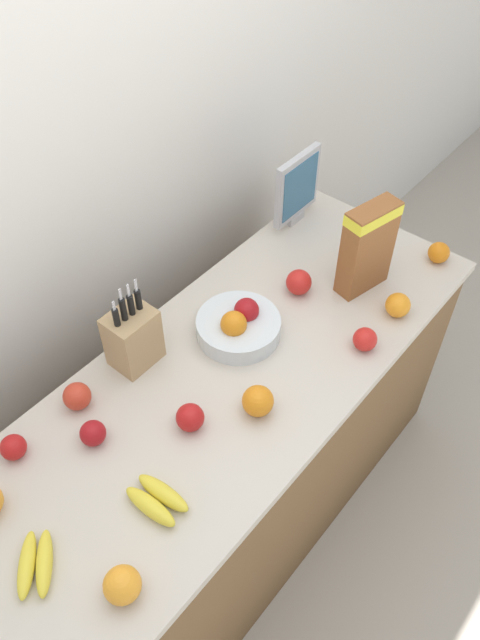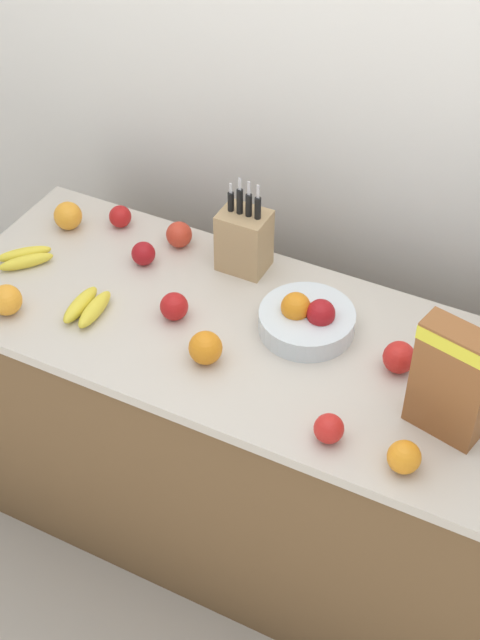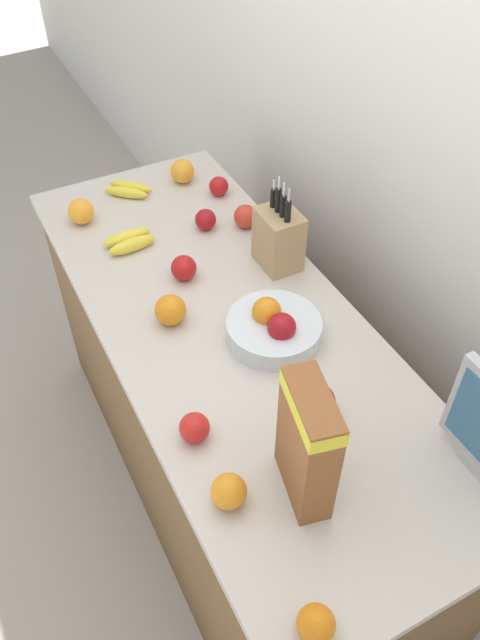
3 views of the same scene
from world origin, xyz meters
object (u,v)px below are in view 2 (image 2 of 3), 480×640
at_px(fruit_bowl, 307,319).
at_px(orange_mid_left, 205,348).
at_px(cereal_box, 452,378).
at_px(banana_bunch_right, 25,258).
at_px(banana_bunch_left, 87,307).
at_px(apple_near_bananas, 179,235).
at_px(apple_rightmost, 143,254).
at_px(orange_front_left, 404,457).
at_px(orange_near_bowl, 68,216).
at_px(orange_back_center, 6,300).
at_px(apple_by_knife_block, 174,306).
at_px(apple_front, 120,216).
at_px(apple_rear, 329,429).
at_px(knife_block, 244,240).
at_px(apple_middle, 399,357).

height_order(fruit_bowl, orange_mid_left, fruit_bowl).
distance_m(cereal_box, banana_bunch_right, 1.25).
relative_size(banana_bunch_left, apple_near_bananas, 2.06).
height_order(cereal_box, apple_near_bananas, cereal_box).
bearing_deg(apple_rightmost, orange_mid_left, -37.69).
bearing_deg(orange_front_left, orange_near_bowl, 160.72).
distance_m(cereal_box, orange_back_center, 1.17).
xyz_separation_m(cereal_box, orange_front_left, (-0.04, -0.16, -0.13)).
bearing_deg(orange_near_bowl, apple_rightmost, -9.13).
bearing_deg(apple_by_knife_block, cereal_box, -4.10).
distance_m(apple_near_bananas, apple_front, 0.20).
xyz_separation_m(banana_bunch_left, banana_bunch_right, (-0.28, 0.10, -0.00)).
bearing_deg(orange_back_center, cereal_box, 6.32).
bearing_deg(cereal_box, apple_near_bananas, 172.31).
distance_m(fruit_bowl, orange_mid_left, 0.28).
xyz_separation_m(apple_front, orange_back_center, (-0.06, -0.47, 0.01)).
distance_m(apple_by_knife_block, orange_back_center, 0.45).
bearing_deg(orange_near_bowl, apple_by_knife_block, -23.24).
distance_m(apple_by_knife_block, apple_rear, 0.56).
relative_size(orange_mid_left, orange_back_center, 1.03).
relative_size(cereal_box, fruit_bowl, 1.21).
bearing_deg(orange_front_left, knife_block, 142.79).
height_order(apple_rear, orange_back_center, orange_back_center).
height_order(apple_by_knife_block, apple_middle, apple_middle).
height_order(apple_rightmost, apple_near_bananas, apple_near_bananas).
distance_m(banana_bunch_left, apple_middle, 0.83).
relative_size(banana_bunch_left, apple_by_knife_block, 2.08).
bearing_deg(apple_near_bananas, orange_back_center, -119.72).
bearing_deg(cereal_box, orange_back_center, -160.92).
distance_m(fruit_bowl, apple_rear, 0.37).
height_order(knife_block, apple_rightmost, knife_block).
relative_size(apple_rightmost, orange_mid_left, 0.79).
xyz_separation_m(apple_rear, orange_front_left, (0.18, -0.00, 0.00)).
relative_size(cereal_box, orange_mid_left, 3.56).
bearing_deg(fruit_bowl, apple_front, 165.88).
relative_size(apple_by_knife_block, apple_near_bananas, 0.99).
relative_size(apple_front, orange_mid_left, 0.78).
xyz_separation_m(banana_bunch_left, apple_rear, (0.74, -0.11, 0.01)).
relative_size(knife_block, orange_mid_left, 3.39).
bearing_deg(apple_middle, orange_mid_left, -156.99).
bearing_deg(cereal_box, banana_bunch_left, -165.07).
distance_m(banana_bunch_left, orange_back_center, 0.21).
bearing_deg(banana_bunch_left, orange_near_bowl, 131.94).
relative_size(knife_block, apple_front, 4.37).
bearing_deg(orange_near_bowl, apple_middle, -6.60).
bearing_deg(apple_rear, orange_mid_left, 165.10).
xyz_separation_m(apple_rear, orange_back_center, (-0.93, 0.02, 0.01)).
bearing_deg(apple_rightmost, apple_rear, -26.95).
relative_size(knife_block, banana_bunch_right, 1.76).
distance_m(banana_bunch_left, apple_rear, 0.75).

